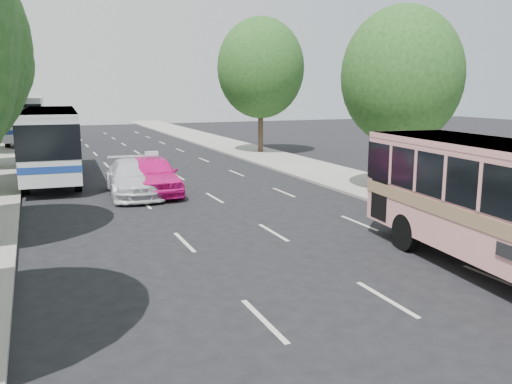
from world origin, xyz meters
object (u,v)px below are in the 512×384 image
pink_taxi (152,175)px  tour_coach_front (51,138)px  white_pickup (134,178)px  tour_coach_rear (26,115)px

pink_taxi → tour_coach_front: tour_coach_front is taller
white_pickup → tour_coach_front: (-3.03, 5.92, 1.34)m
tour_coach_front → tour_coach_rear: bearing=96.2°
tour_coach_front → tour_coach_rear: tour_coach_rear is taller
pink_taxi → white_pickup: size_ratio=0.95×
white_pickup → tour_coach_rear: tour_coach_rear is taller
white_pickup → pink_taxi: bearing=2.8°
pink_taxi → tour_coach_rear: 26.88m
white_pickup → tour_coach_rear: size_ratio=0.40×
pink_taxi → tour_coach_rear: (-5.10, 26.35, 1.47)m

